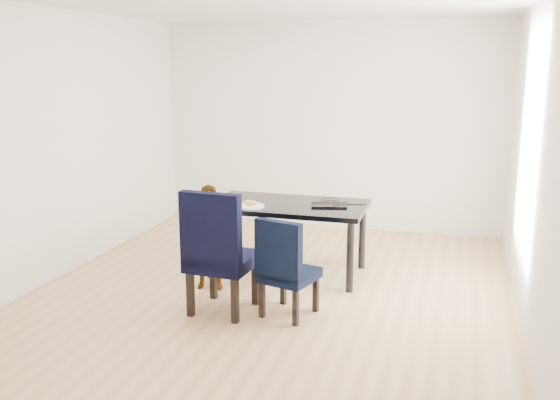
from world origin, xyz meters
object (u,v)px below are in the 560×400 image
(chair_right, at_px, (289,266))
(dining_table, at_px, (288,238))
(plate, at_px, (250,206))
(laptop, at_px, (329,204))
(chair_left, at_px, (223,250))
(child, at_px, (210,238))

(chair_right, bearing_deg, dining_table, 121.38)
(dining_table, height_order, plate, plate)
(dining_table, bearing_deg, laptop, 6.88)
(chair_right, xyz_separation_m, plate, (-0.64, 0.81, 0.31))
(chair_left, height_order, chair_right, chair_left)
(dining_table, height_order, child, child)
(dining_table, distance_m, chair_left, 1.18)
(dining_table, bearing_deg, chair_right, -73.88)
(chair_right, distance_m, plate, 1.08)
(child, bearing_deg, plate, 47.12)
(chair_left, distance_m, child, 0.59)
(laptop, bearing_deg, chair_left, 47.73)
(chair_left, height_order, plate, chair_left)
(plate, bearing_deg, laptop, 22.38)
(chair_right, bearing_deg, child, 170.84)
(chair_left, distance_m, laptop, 1.39)
(chair_right, relative_size, laptop, 2.45)
(child, bearing_deg, laptop, 26.64)
(dining_table, xyz_separation_m, laptop, (0.42, 0.05, 0.39))
(child, bearing_deg, dining_table, 39.28)
(dining_table, bearing_deg, child, -133.02)
(laptop, bearing_deg, child, 22.62)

